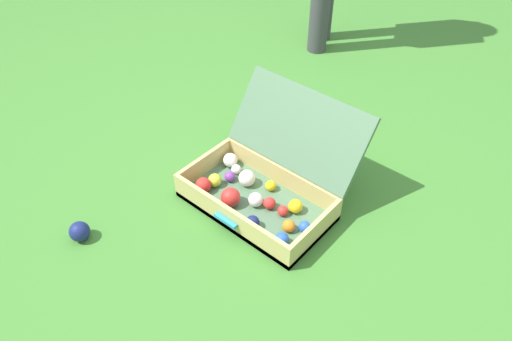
{
  "coord_description": "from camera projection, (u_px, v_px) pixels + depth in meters",
  "views": [
    {
      "loc": [
        1.0,
        -1.16,
        1.48
      ],
      "look_at": [
        0.06,
        -0.08,
        0.21
      ],
      "focal_mm": 33.84,
      "sensor_mm": 36.0,
      "label": 1
    }
  ],
  "objects": [
    {
      "name": "stray_ball_on_grass",
      "position": [
        80.0,
        231.0,
        1.9
      ],
      "size": [
        0.08,
        0.08,
        0.08
      ],
      "primitive_type": "sphere",
      "color": "navy",
      "rests_on": "ground"
    },
    {
      "name": "ground_plane",
      "position": [
        256.0,
        191.0,
        2.13
      ],
      "size": [
        16.0,
        16.0,
        0.0
      ],
      "primitive_type": "plane",
      "color": "#3D7A2D"
    },
    {
      "name": "open_suitcase",
      "position": [
        265.0,
        182.0,
        2.03
      ],
      "size": [
        0.62,
        0.57,
        0.41
      ],
      "color": "#4C7051",
      "rests_on": "ground"
    }
  ]
}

